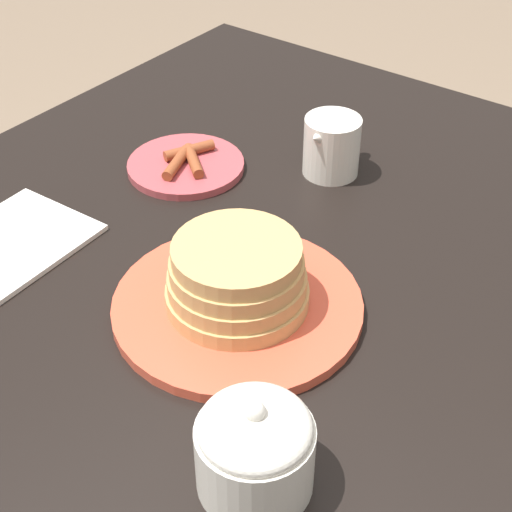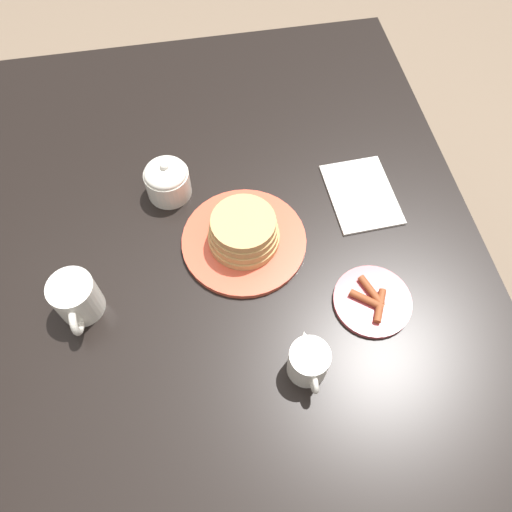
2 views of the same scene
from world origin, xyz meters
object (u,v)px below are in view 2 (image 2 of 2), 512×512
object	(u,v)px
napkin	(361,194)
creamer_pitcher	(308,361)
sugar_bowl	(167,180)
side_plate_bacon	(372,301)
coffee_mug	(76,299)
pancake_plate	(244,235)

from	to	relation	value
napkin	creamer_pitcher	bearing A→B (deg)	-29.90
creamer_pitcher	sugar_bowl	xyz separation A→B (m)	(-0.44, -0.21, 0.00)
side_plate_bacon	napkin	xyz separation A→B (m)	(-0.25, 0.05, -0.00)
side_plate_bacon	creamer_pitcher	size ratio (longest dim) A/B	1.42
side_plate_bacon	coffee_mug	bearing A→B (deg)	-98.73
creamer_pitcher	pancake_plate	bearing A→B (deg)	-166.58
pancake_plate	creamer_pitcher	distance (m)	0.29
pancake_plate	side_plate_bacon	world-z (taller)	pancake_plate
coffee_mug	sugar_bowl	distance (m)	0.31
side_plate_bacon	napkin	size ratio (longest dim) A/B	0.79
side_plate_bacon	coffee_mug	size ratio (longest dim) A/B	1.30
side_plate_bacon	sugar_bowl	bearing A→B (deg)	-132.76
side_plate_bacon	coffee_mug	xyz separation A→B (m)	(-0.08, -0.55, 0.04)
pancake_plate	napkin	world-z (taller)	pancake_plate
napkin	pancake_plate	bearing A→B (deg)	-74.57
creamer_pitcher	napkin	distance (m)	0.41
pancake_plate	side_plate_bacon	bearing A→B (deg)	51.40
pancake_plate	creamer_pitcher	xyz separation A→B (m)	(0.28, 0.07, 0.01)
pancake_plate	napkin	xyz separation A→B (m)	(-0.07, 0.27, -0.03)
sugar_bowl	napkin	size ratio (longest dim) A/B	0.50
side_plate_bacon	sugar_bowl	size ratio (longest dim) A/B	1.59
creamer_pitcher	napkin	world-z (taller)	creamer_pitcher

